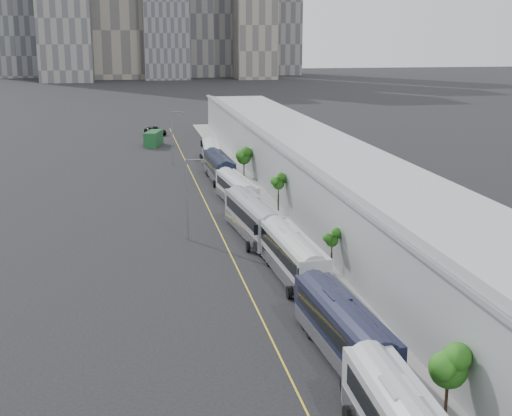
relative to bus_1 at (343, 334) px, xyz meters
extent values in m
cube|color=gray|center=(6.59, 35.80, -1.55)|extent=(10.00, 170.00, 0.12)
cube|color=gold|center=(-3.91, 35.80, -1.60)|extent=(0.12, 160.00, 0.02)
cube|color=gray|center=(10.59, 35.80, 1.79)|extent=(12.00, 160.00, 6.80)
cube|color=gray|center=(10.59, 35.80, 4.24)|extent=(12.45, 160.40, 2.57)
cube|color=gray|center=(4.69, 35.80, 5.39)|extent=(0.30, 160.00, 0.40)
cube|color=#A4A7AE|center=(-0.73, -11.28, 2.21)|extent=(1.41, 2.33, 0.31)
cube|color=black|center=(0.00, 0.02, 0.32)|extent=(3.34, 13.14, 3.15)
cube|color=black|center=(0.00, -0.18, 0.89)|extent=(3.31, 11.58, 1.07)
cube|color=silver|center=(0.00, 0.02, -0.69)|extent=(3.36, 12.88, 1.01)
cube|color=black|center=(0.00, 1.53, 2.05)|extent=(1.42, 2.27, 0.30)
cube|color=#B3B3B5|center=(0.28, 15.68, 0.37)|extent=(3.29, 13.42, 3.23)
cube|color=black|center=(0.28, 15.47, 0.95)|extent=(3.27, 11.83, 1.10)
cube|color=silver|center=(0.28, 15.68, -0.67)|extent=(3.31, 13.16, 1.03)
cube|color=#B3B3B5|center=(0.28, 17.21, 2.13)|extent=(1.44, 2.31, 0.31)
cube|color=gray|center=(-0.78, 28.51, 0.42)|extent=(3.94, 13.90, 3.32)
cube|color=black|center=(-0.78, 28.30, 1.02)|extent=(3.85, 12.26, 1.13)
cube|color=silver|center=(-0.78, 28.51, -0.64)|extent=(3.95, 13.63, 1.06)
cube|color=gray|center=(-0.78, 30.09, 2.24)|extent=(1.57, 2.43, 0.32)
cube|color=silver|center=(-0.34, 42.44, 0.22)|extent=(3.53, 12.51, 2.99)
cube|color=black|center=(-0.34, 42.25, 0.76)|extent=(3.46, 11.04, 1.02)
cube|color=silver|center=(-0.34, 42.44, -0.73)|extent=(3.55, 12.27, 0.96)
cube|color=silver|center=(-0.34, 43.87, 1.86)|extent=(1.41, 2.19, 0.28)
cube|color=black|center=(-0.49, 57.75, 0.29)|extent=(2.96, 12.88, 3.10)
cube|color=black|center=(-0.49, 57.55, 0.85)|extent=(2.97, 11.34, 1.05)
cube|color=silver|center=(-0.49, 57.75, -0.70)|extent=(2.99, 12.62, 0.99)
cube|color=black|center=(-0.49, 59.22, 1.99)|extent=(1.35, 2.21, 0.30)
cube|color=white|center=(-0.11, 70.90, 0.17)|extent=(3.34, 12.13, 2.90)
cube|color=black|center=(-0.11, 70.72, 0.69)|extent=(3.29, 10.70, 0.99)
cube|color=silver|center=(-0.11, 70.90, -0.76)|extent=(3.36, 11.90, 0.93)
cube|color=white|center=(-0.11, 72.28, 1.76)|extent=(1.36, 2.12, 0.28)
cylinder|color=black|center=(3.34, -8.00, -0.06)|extent=(0.18, 0.18, 3.09)
sphere|color=#245D15|center=(3.34, -8.00, 1.54)|extent=(2.09, 2.09, 2.09)
cylinder|color=black|center=(3.83, 15.89, 0.04)|extent=(0.18, 0.18, 3.30)
sphere|color=#245D15|center=(3.83, 15.89, 1.59)|extent=(1.12, 1.12, 1.12)
cylinder|color=black|center=(3.69, 37.29, 0.36)|extent=(0.18, 0.18, 3.93)
sphere|color=#245D15|center=(3.69, 37.29, 2.21)|extent=(1.39, 1.39, 1.39)
cylinder|color=black|center=(3.35, 59.58, -0.04)|extent=(0.18, 0.18, 3.14)
sphere|color=#245D15|center=(3.35, 59.58, 1.58)|extent=(2.08, 2.08, 2.08)
cylinder|color=#59595E|center=(-7.43, 28.65, 2.52)|extent=(0.18, 0.18, 8.24)
cylinder|color=#59595E|center=(-6.53, 28.65, 6.54)|extent=(1.80, 0.14, 0.14)
cube|color=#59595E|center=(-5.73, 28.65, 6.39)|extent=(0.50, 0.22, 0.18)
cylinder|color=#59595E|center=(-6.17, 70.99, 2.61)|extent=(0.18, 0.18, 8.43)
cylinder|color=#59595E|center=(-5.27, 70.99, 6.73)|extent=(1.80, 0.14, 0.14)
cube|color=#59595E|center=(-4.47, 70.99, 6.58)|extent=(0.50, 0.22, 0.18)
cube|color=#13401E|center=(-8.35, 91.43, -0.24)|extent=(3.86, 6.74, 2.73)
imported|color=black|center=(-7.35, 106.33, -0.78)|extent=(4.93, 6.53, 1.65)
camera|label=1|loc=(-12.93, -40.40, 18.62)|focal=50.00mm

